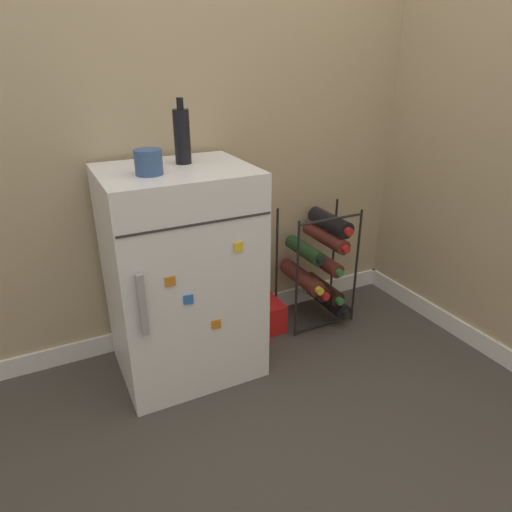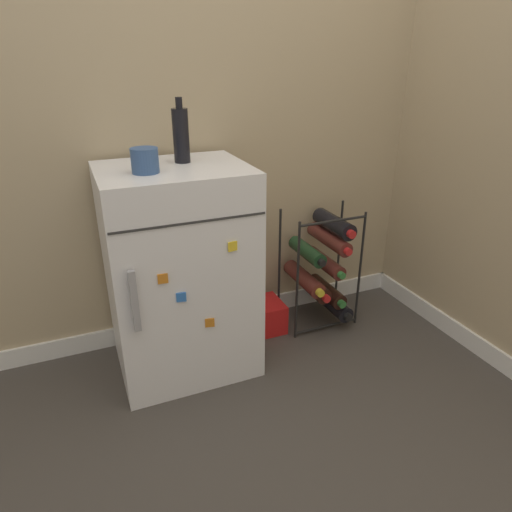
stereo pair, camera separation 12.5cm
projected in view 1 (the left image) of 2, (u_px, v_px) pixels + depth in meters
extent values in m
plane|color=#423D38|center=(275.00, 404.00, 1.79)|extent=(14.00, 14.00, 0.00)
cube|color=tan|center=(199.00, 57.00, 1.84)|extent=(7.06, 0.06, 2.50)
cube|color=white|center=(214.00, 317.00, 2.30)|extent=(7.06, 0.01, 0.09)
cube|color=white|center=(183.00, 275.00, 1.85)|extent=(0.56, 0.46, 0.88)
cube|color=#2D2D2D|center=(198.00, 224.00, 1.54)|extent=(0.55, 0.00, 0.01)
cube|color=#9E9EA3|center=(143.00, 305.00, 1.54)|extent=(0.02, 0.02, 0.23)
cube|color=yellow|center=(239.00, 247.00, 1.65)|extent=(0.04, 0.01, 0.04)
cube|color=blue|center=(188.00, 300.00, 1.63)|extent=(0.04, 0.01, 0.04)
cube|color=orange|center=(170.00, 281.00, 1.57)|extent=(0.04, 0.01, 0.04)
cube|color=orange|center=(216.00, 324.00, 1.73)|extent=(0.04, 0.01, 0.04)
cylinder|color=black|center=(297.00, 281.00, 2.11)|extent=(0.01, 0.01, 0.59)
cylinder|color=black|center=(356.00, 267.00, 2.25)|extent=(0.01, 0.01, 0.59)
cylinder|color=black|center=(277.00, 266.00, 2.27)|extent=(0.01, 0.01, 0.59)
cylinder|color=black|center=(333.00, 253.00, 2.41)|extent=(0.01, 0.01, 0.59)
cylinder|color=black|center=(324.00, 324.00, 2.29)|extent=(0.34, 0.01, 0.01)
cylinder|color=black|center=(331.00, 219.00, 2.07)|extent=(0.34, 0.01, 0.01)
cylinder|color=black|center=(327.00, 300.00, 2.38)|extent=(0.08, 0.29, 0.08)
cylinder|color=black|center=(346.00, 314.00, 2.25)|extent=(0.04, 0.02, 0.04)
cylinder|color=black|center=(323.00, 289.00, 2.33)|extent=(0.08, 0.26, 0.08)
cylinder|color=#2D7033|center=(340.00, 301.00, 2.22)|extent=(0.04, 0.02, 0.04)
cylinder|color=black|center=(307.00, 282.00, 2.27)|extent=(0.08, 0.30, 0.08)
cylinder|color=red|center=(325.00, 296.00, 2.14)|extent=(0.04, 0.02, 0.04)
cylinder|color=#56231E|center=(301.00, 277.00, 2.24)|extent=(0.08, 0.29, 0.08)
cylinder|color=gold|center=(319.00, 291.00, 2.11)|extent=(0.04, 0.02, 0.04)
cylinder|color=#56231E|center=(321.00, 261.00, 2.26)|extent=(0.07, 0.28, 0.07)
cylinder|color=#2D7033|center=(340.00, 273.00, 2.13)|extent=(0.03, 0.02, 0.03)
cylinder|color=#19381E|center=(305.00, 250.00, 2.19)|extent=(0.07, 0.25, 0.07)
cylinder|color=black|center=(321.00, 261.00, 2.07)|extent=(0.03, 0.02, 0.03)
cylinder|color=#56231E|center=(325.00, 237.00, 2.21)|extent=(0.07, 0.31, 0.07)
cylinder|color=red|center=(346.00, 249.00, 2.08)|extent=(0.03, 0.02, 0.03)
cylinder|color=black|center=(330.00, 222.00, 2.19)|extent=(0.08, 0.27, 0.08)
cylinder|color=red|center=(349.00, 232.00, 2.07)|extent=(0.04, 0.02, 0.04)
cube|color=red|center=(260.00, 316.00, 2.25)|extent=(0.21, 0.19, 0.15)
cylinder|color=#335184|center=(149.00, 162.00, 1.57)|extent=(0.10, 0.10, 0.09)
cylinder|color=black|center=(182.00, 137.00, 1.71)|extent=(0.06, 0.06, 0.20)
cylinder|color=black|center=(180.00, 103.00, 1.66)|extent=(0.03, 0.03, 0.04)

